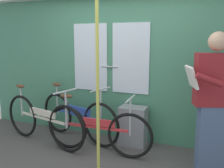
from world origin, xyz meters
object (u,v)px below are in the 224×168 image
at_px(bicycle_leaning_behind, 42,120).
at_px(trash_bin_by_wall, 133,126).
at_px(bicycle_near_door, 77,117).
at_px(bicycle_by_pole, 97,130).
at_px(handrail_pole, 98,85).
at_px(passenger_reading_newspaper, 213,100).

height_order(bicycle_leaning_behind, trash_bin_by_wall, bicycle_leaning_behind).
distance_m(bicycle_near_door, bicycle_leaning_behind, 0.55).
distance_m(bicycle_by_pole, handrail_pole, 1.10).
height_order(bicycle_near_door, passenger_reading_newspaper, passenger_reading_newspaper).
bearing_deg(passenger_reading_newspaper, handrail_pole, 15.50).
bearing_deg(bicycle_leaning_behind, handrail_pole, -14.36).
xyz_separation_m(bicycle_near_door, handrail_pole, (0.86, -1.03, 0.77)).
relative_size(bicycle_leaning_behind, trash_bin_by_wall, 2.83).
bearing_deg(trash_bin_by_wall, bicycle_near_door, -172.03).
bearing_deg(trash_bin_by_wall, handrail_pole, -92.80).
xyz_separation_m(bicycle_near_door, passenger_reading_newspaper, (2.03, -0.25, 0.54)).
bearing_deg(passenger_reading_newspaper, bicycle_by_pole, -14.36).
xyz_separation_m(bicycle_leaning_behind, passenger_reading_newspaper, (2.45, 0.11, 0.53)).
bearing_deg(bicycle_near_door, handrail_pole, -33.81).
xyz_separation_m(bicycle_by_pole, handrail_pole, (0.34, -0.68, 0.80)).
height_order(bicycle_near_door, trash_bin_by_wall, bicycle_near_door).
xyz_separation_m(bicycle_leaning_behind, handrail_pole, (1.28, -0.67, 0.77)).
relative_size(passenger_reading_newspaper, handrail_pole, 0.75).
relative_size(bicycle_near_door, handrail_pole, 0.72).
bearing_deg(trash_bin_by_wall, bicycle_leaning_behind, -159.91).
bearing_deg(bicycle_leaning_behind, passenger_reading_newspaper, 15.67).
height_order(passenger_reading_newspaper, handrail_pole, handrail_pole).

